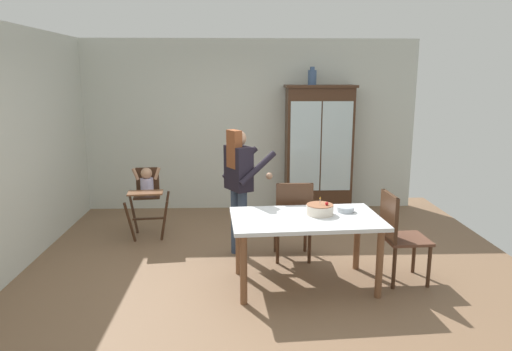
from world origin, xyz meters
TOP-DOWN VIEW (x-y plane):
  - ground_plane at (0.00, 0.00)m, footprint 6.24×6.24m
  - wall_back at (0.00, 2.63)m, footprint 5.32×0.06m
  - wall_left at (-2.63, 0.00)m, footprint 0.06×5.32m
  - china_cabinet at (1.08, 2.37)m, footprint 1.08×0.48m
  - ceramic_vase at (0.96, 2.37)m, footprint 0.13×0.13m
  - high_chair_with_toddler at (-1.39, 1.23)m, footprint 0.63×0.73m
  - adult_person at (-0.17, 0.52)m, footprint 0.66×0.65m
  - dining_table at (0.51, -0.34)m, footprint 1.56×0.98m
  - birthday_cake at (0.66, -0.26)m, footprint 0.28×0.28m
  - serving_bowl at (0.95, -0.17)m, footprint 0.18×0.18m
  - dining_chair_far_side at (0.46, 0.32)m, footprint 0.44×0.44m
  - dining_chair_right_end at (1.48, -0.27)m, footprint 0.46×0.46m

SIDE VIEW (x-z plane):
  - ground_plane at x=0.00m, z-range 0.00..0.00m
  - dining_chair_far_side at x=0.46m, z-range 0.08..1.04m
  - dining_chair_right_end at x=1.48m, z-range 0.08..1.04m
  - dining_table at x=0.51m, z-range 0.27..1.01m
  - high_chair_with_toddler at x=-1.39m, z-range 0.18..1.13m
  - serving_bowl at x=0.95m, z-range 0.74..0.79m
  - birthday_cake at x=0.66m, z-range 0.70..0.89m
  - adult_person at x=-0.17m, z-range 0.20..1.73m
  - china_cabinet at x=1.08m, z-range 0.01..2.00m
  - wall_back at x=0.00m, z-range 0.00..2.70m
  - wall_left at x=-2.63m, z-range 0.00..2.70m
  - ceramic_vase at x=0.96m, z-range 1.98..2.25m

